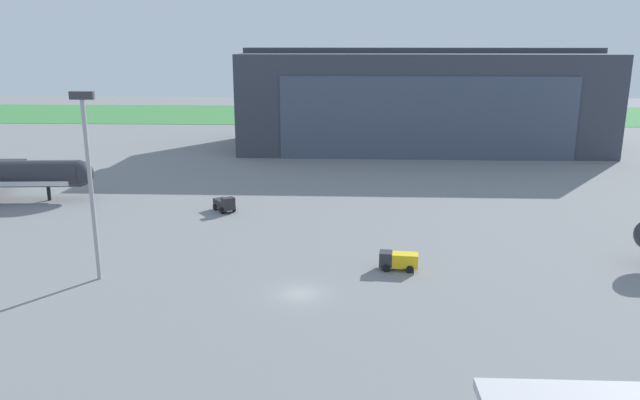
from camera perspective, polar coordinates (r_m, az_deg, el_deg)
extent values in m
plane|color=slate|center=(61.59, -1.91, -8.77)|extent=(440.00, 440.00, 0.00)
cube|color=#3B803F|center=(211.26, 1.36, 8.05)|extent=(440.00, 56.00, 0.08)
cube|color=#383D47|center=(147.30, 9.26, 9.23)|extent=(81.83, 34.35, 21.89)
cube|color=#424C60|center=(130.43, 10.07, 7.54)|extent=(62.19, 0.30, 17.52)
cube|color=#383D47|center=(146.68, 9.45, 13.72)|extent=(81.83, 8.25, 1.20)
sphere|color=#282B33|center=(102.88, -21.59, 2.34)|extent=(4.08, 4.08, 4.08)
cylinder|color=black|center=(105.45, -24.13, 0.56)|extent=(0.56, 0.56, 2.20)
cube|color=#2D2D33|center=(67.84, 6.20, -5.49)|extent=(1.56, 1.75, 1.59)
cube|color=yellow|center=(67.83, 8.00, -5.61)|extent=(2.98, 1.89, 1.49)
cylinder|color=black|center=(68.95, 6.34, -5.86)|extent=(0.85, 0.34, 0.82)
cylinder|color=black|center=(67.27, 6.28, -6.40)|extent=(0.85, 0.34, 0.82)
cylinder|color=black|center=(68.93, 8.46, -5.94)|extent=(0.85, 0.34, 0.82)
cylinder|color=black|center=(67.25, 8.46, -6.48)|extent=(0.85, 0.34, 0.82)
cube|color=#28282D|center=(90.01, -8.62, -0.36)|extent=(2.13, 2.01, 1.86)
cube|color=#28282D|center=(91.90, -9.17, -0.29)|extent=(3.16, 3.40, 1.15)
cylinder|color=black|center=(90.06, -9.22, -0.98)|extent=(0.77, 0.91, 0.94)
cylinder|color=black|center=(90.85, -8.11, -0.80)|extent=(0.77, 0.91, 0.94)
cylinder|color=black|center=(92.23, -9.87, -0.64)|extent=(0.77, 0.91, 0.94)
cylinder|color=black|center=(93.00, -8.77, -0.46)|extent=(0.77, 0.91, 0.94)
cylinder|color=#99999E|center=(66.56, -20.71, 0.67)|extent=(0.44, 0.44, 18.95)
cube|color=#333338|center=(65.04, -21.50, 9.14)|extent=(2.40, 0.50, 0.80)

